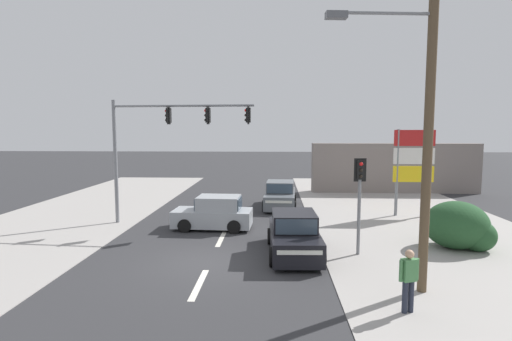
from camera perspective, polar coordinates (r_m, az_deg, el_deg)
ground_plane at (r=14.29m, az=-6.61°, el=-12.88°), size 140.00×140.00×0.00m
lane_dash_near at (r=12.44m, az=-8.13°, el=-15.79°), size 0.20×2.40×0.01m
lane_dash_mid at (r=17.13m, az=-4.98°, el=-9.67°), size 0.20×2.40×0.01m
lane_dash_far at (r=21.95m, az=-3.25°, el=-6.19°), size 0.20×2.40×0.01m
kerb_right_verge at (r=17.40m, az=25.88°, el=-9.97°), size 10.00×44.00×0.02m
kerb_left_verge at (r=20.90m, az=-28.57°, el=-7.50°), size 8.00×40.00×0.02m
utility_pole_foreground_right at (r=11.86m, az=23.09°, el=10.65°), size 3.78×0.54×10.59m
traffic_signal_mast at (r=19.60m, az=-13.25°, el=5.04°), size 6.88×0.74×6.00m
pedestal_signal_right_kerb at (r=14.89m, az=14.59°, el=-2.69°), size 0.44×0.29×3.56m
shopping_plaza_sign at (r=22.55m, az=21.62°, el=1.38°), size 2.10×0.16×4.60m
roadside_bush at (r=17.35m, az=27.10°, el=-7.15°), size 2.53×2.17×1.84m
shopfront_wall_far at (r=30.77m, az=19.20°, el=0.34°), size 12.00×1.00×3.60m
hatchback_crossing_left at (r=18.68m, az=-5.98°, el=-6.16°), size 3.70×1.90×1.53m
sedan_kerbside_parked at (r=23.59m, az=3.47°, el=-3.62°), size 2.05×4.32×1.56m
sedan_oncoming_near at (r=14.94m, az=5.44°, el=-9.21°), size 2.01×4.29×1.56m
pedestrian_at_kerb at (r=10.93m, az=20.98°, el=-14.07°), size 0.53×0.33×1.63m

